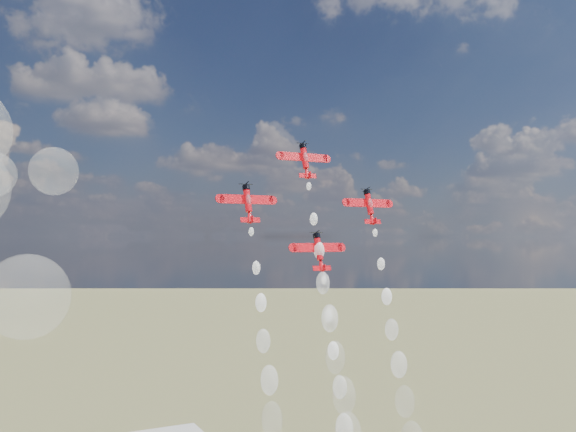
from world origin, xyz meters
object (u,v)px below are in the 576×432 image
(plane_lead, at_px, (305,160))
(plane_slot, at_px, (319,251))
(plane_left, at_px, (248,202))
(plane_right, at_px, (369,206))

(plane_lead, relative_size, plane_slot, 1.00)
(plane_left, relative_size, plane_slot, 1.00)
(plane_slot, bearing_deg, plane_left, 168.20)
(plane_lead, height_order, plane_slot, plane_lead)
(plane_left, height_order, plane_slot, plane_left)
(plane_lead, distance_m, plane_slot, 22.02)
(plane_lead, xyz_separation_m, plane_right, (15.73, -3.28, -10.51))
(plane_lead, xyz_separation_m, plane_slot, (0.00, -6.57, -21.02))
(plane_left, distance_m, plane_slot, 19.20)
(plane_right, height_order, plane_slot, plane_right)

